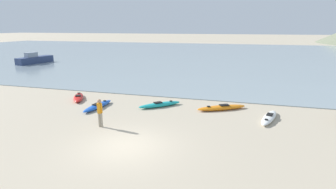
{
  "coord_description": "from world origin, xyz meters",
  "views": [
    {
      "loc": [
        5.1,
        -10.63,
        5.59
      ],
      "look_at": [
        -0.18,
        8.24,
        0.5
      ],
      "focal_mm": 28.0,
      "sensor_mm": 36.0,
      "label": 1
    }
  ],
  "objects_px": {
    "person_near_foreground": "(100,111)",
    "moored_boat_1": "(35,59)",
    "kayak_on_sand_2": "(78,97)",
    "kayak_on_sand_1": "(222,108)",
    "kayak_on_sand_4": "(269,118)",
    "kayak_on_sand_3": "(98,106)",
    "kayak_on_sand_0": "(160,105)"
  },
  "relations": [
    {
      "from": "kayak_on_sand_1",
      "to": "moored_boat_1",
      "type": "relative_size",
      "value": 0.58
    },
    {
      "from": "kayak_on_sand_1",
      "to": "kayak_on_sand_4",
      "type": "relative_size",
      "value": 1.09
    },
    {
      "from": "kayak_on_sand_3",
      "to": "moored_boat_1",
      "type": "distance_m",
      "value": 27.76
    },
    {
      "from": "kayak_on_sand_2",
      "to": "kayak_on_sand_4",
      "type": "bearing_deg",
      "value": -3.68
    },
    {
      "from": "kayak_on_sand_1",
      "to": "moored_boat_1",
      "type": "distance_m",
      "value": 33.75
    },
    {
      "from": "kayak_on_sand_0",
      "to": "person_near_foreground",
      "type": "xyz_separation_m",
      "value": [
        -2.11,
        -4.64,
        0.78
      ]
    },
    {
      "from": "kayak_on_sand_4",
      "to": "kayak_on_sand_2",
      "type": "bearing_deg",
      "value": 176.32
    },
    {
      "from": "kayak_on_sand_3",
      "to": "person_near_foreground",
      "type": "distance_m",
      "value": 3.86
    },
    {
      "from": "kayak_on_sand_3",
      "to": "kayak_on_sand_1",
      "type": "bearing_deg",
      "value": 12.84
    },
    {
      "from": "kayak_on_sand_2",
      "to": "person_near_foreground",
      "type": "height_order",
      "value": "person_near_foreground"
    },
    {
      "from": "kayak_on_sand_1",
      "to": "moored_boat_1",
      "type": "bearing_deg",
      "value": 151.96
    },
    {
      "from": "person_near_foreground",
      "to": "moored_boat_1",
      "type": "relative_size",
      "value": 0.28
    },
    {
      "from": "kayak_on_sand_3",
      "to": "kayak_on_sand_4",
      "type": "bearing_deg",
      "value": 3.41
    },
    {
      "from": "kayak_on_sand_2",
      "to": "kayak_on_sand_4",
      "type": "xyz_separation_m",
      "value": [
        14.11,
        -0.91,
        -0.03
      ]
    },
    {
      "from": "kayak_on_sand_3",
      "to": "moored_boat_1",
      "type": "height_order",
      "value": "moored_boat_1"
    },
    {
      "from": "kayak_on_sand_4",
      "to": "kayak_on_sand_1",
      "type": "bearing_deg",
      "value": 157.26
    },
    {
      "from": "kayak_on_sand_3",
      "to": "person_near_foreground",
      "type": "xyz_separation_m",
      "value": [
        2.05,
        -3.17,
        0.79
      ]
    },
    {
      "from": "kayak_on_sand_2",
      "to": "person_near_foreground",
      "type": "xyz_separation_m",
      "value": [
        4.68,
        -4.76,
        0.78
      ]
    },
    {
      "from": "moored_boat_1",
      "to": "person_near_foreground",
      "type": "bearing_deg",
      "value": -41.94
    },
    {
      "from": "kayak_on_sand_1",
      "to": "kayak_on_sand_2",
      "type": "height_order",
      "value": "kayak_on_sand_2"
    },
    {
      "from": "kayak_on_sand_1",
      "to": "kayak_on_sand_2",
      "type": "xyz_separation_m",
      "value": [
        -11.13,
        -0.34,
        0.01
      ]
    },
    {
      "from": "kayak_on_sand_0",
      "to": "person_near_foreground",
      "type": "bearing_deg",
      "value": -114.42
    },
    {
      "from": "kayak_on_sand_1",
      "to": "kayak_on_sand_2",
      "type": "bearing_deg",
      "value": -178.23
    },
    {
      "from": "kayak_on_sand_2",
      "to": "kayak_on_sand_4",
      "type": "distance_m",
      "value": 14.14
    },
    {
      "from": "kayak_on_sand_0",
      "to": "kayak_on_sand_3",
      "type": "xyz_separation_m",
      "value": [
        -4.15,
        -1.47,
        -0.01
      ]
    },
    {
      "from": "kayak_on_sand_0",
      "to": "kayak_on_sand_3",
      "type": "height_order",
      "value": "kayak_on_sand_0"
    },
    {
      "from": "moored_boat_1",
      "to": "kayak_on_sand_3",
      "type": "bearing_deg",
      "value": -39.9
    },
    {
      "from": "kayak_on_sand_1",
      "to": "kayak_on_sand_2",
      "type": "distance_m",
      "value": 11.13
    },
    {
      "from": "kayak_on_sand_0",
      "to": "kayak_on_sand_3",
      "type": "bearing_deg",
      "value": -160.51
    },
    {
      "from": "kayak_on_sand_0",
      "to": "kayak_on_sand_4",
      "type": "distance_m",
      "value": 7.36
    },
    {
      "from": "kayak_on_sand_3",
      "to": "person_near_foreground",
      "type": "relative_size",
      "value": 1.9
    },
    {
      "from": "kayak_on_sand_0",
      "to": "person_near_foreground",
      "type": "distance_m",
      "value": 5.16
    }
  ]
}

